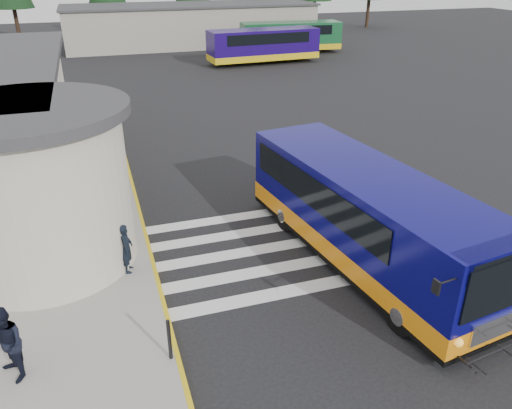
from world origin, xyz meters
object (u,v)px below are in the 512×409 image
object	(u,v)px
transit_bus	(366,220)
far_bus_b	(291,36)
pedestrian_a	(126,248)
bollard	(169,340)
pedestrian_b	(6,345)
far_bus_a	(263,44)

from	to	relation	value
transit_bus	far_bus_b	xyz separation A→B (m)	(12.09, 36.34, 0.23)
pedestrian_a	bollard	bearing A→B (deg)	-161.60
pedestrian_b	bollard	size ratio (longest dim) A/B	1.69
transit_bus	pedestrian_b	distance (m)	10.05
pedestrian_b	pedestrian_a	bearing A→B (deg)	114.11
transit_bus	bollard	bearing A→B (deg)	-165.75
bollard	far_bus_b	size ratio (longest dim) A/B	0.11
pedestrian_b	far_bus_a	bearing A→B (deg)	125.56
transit_bus	pedestrian_a	bearing A→B (deg)	160.85
pedestrian_a	far_bus_a	world-z (taller)	far_bus_a
transit_bus	pedestrian_a	distance (m)	7.16
pedestrian_a	pedestrian_b	bearing A→B (deg)	151.48
bollard	transit_bus	bearing A→B (deg)	21.90
transit_bus	bollard	world-z (taller)	transit_bus
bollard	far_bus_b	xyz separation A→B (m)	(18.51, 38.92, 0.94)
pedestrian_a	pedestrian_b	size ratio (longest dim) A/B	0.84
bollard	far_bus_a	size ratio (longest dim) A/B	0.11
far_bus_b	far_bus_a	bearing A→B (deg)	140.56
transit_bus	far_bus_b	size ratio (longest dim) A/B	1.07
transit_bus	far_bus_b	distance (m)	38.30
pedestrian_a	far_bus_a	xyz separation A→B (m)	(14.70, 30.46, 0.73)
transit_bus	pedestrian_b	bearing A→B (deg)	-175.61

